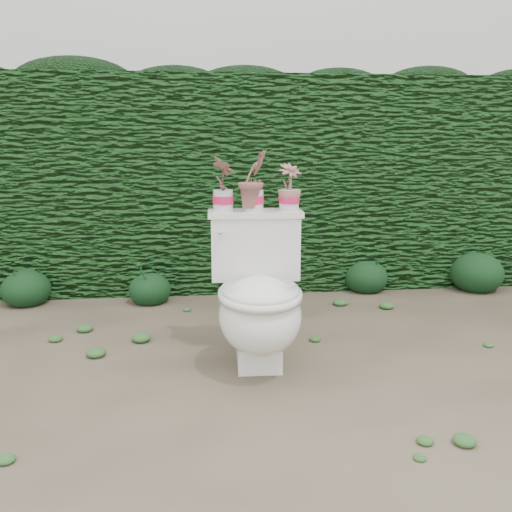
{
  "coord_description": "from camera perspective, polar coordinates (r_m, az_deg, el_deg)",
  "views": [
    {
      "loc": [
        -0.45,
        -2.82,
        1.15
      ],
      "look_at": [
        -0.16,
        -0.07,
        0.55
      ],
      "focal_mm": 38.0,
      "sensor_mm": 36.0,
      "label": 1
    }
  ],
  "objects": [
    {
      "name": "hedge",
      "position": [
        4.45,
        -0.14,
        7.76
      ],
      "size": [
        8.0,
        1.0,
        1.6
      ],
      "primitive_type": "cube",
      "color": "#20561C",
      "rests_on": "ground"
    },
    {
      "name": "toilet",
      "position": [
        2.74,
        0.28,
        -4.6
      ],
      "size": [
        0.51,
        0.69,
        0.78
      ],
      "rotation": [
        0.0,
        0.0,
        -0.03
      ],
      "color": "silver",
      "rests_on": "ground"
    },
    {
      "name": "potted_plant_right",
      "position": [
        2.89,
        3.52,
        7.12
      ],
      "size": [
        0.17,
        0.17,
        0.23
      ],
      "primitive_type": "imported",
      "rotation": [
        0.0,
        0.0,
        0.45
      ],
      "color": "#356820",
      "rests_on": "toilet"
    },
    {
      "name": "potted_plant_left",
      "position": [
        2.86,
        -3.51,
        7.46
      ],
      "size": [
        0.16,
        0.17,
        0.27
      ],
      "primitive_type": "imported",
      "rotation": [
        0.0,
        0.0,
        2.16
      ],
      "color": "#356820",
      "rests_on": "toilet"
    },
    {
      "name": "potted_plant_center",
      "position": [
        2.87,
        -0.27,
        7.83
      ],
      "size": [
        0.22,
        0.21,
        0.3
      ],
      "primitive_type": "imported",
      "rotation": [
        0.0,
        0.0,
        0.63
      ],
      "color": "#356820",
      "rests_on": "toilet"
    },
    {
      "name": "liriope_clump_2",
      "position": [
        3.94,
        -11.14,
        -3.11
      ],
      "size": [
        0.3,
        0.3,
        0.24
      ],
      "primitive_type": "ellipsoid",
      "color": "#143917",
      "rests_on": "ground"
    },
    {
      "name": "liriope_clump_5",
      "position": [
        4.52,
        22.23,
        -1.32
      ],
      "size": [
        0.4,
        0.4,
        0.32
      ],
      "primitive_type": "ellipsoid",
      "color": "#143917",
      "rests_on": "ground"
    },
    {
      "name": "liriope_clump_1",
      "position": [
        4.16,
        -23.06,
        -2.85
      ],
      "size": [
        0.34,
        0.34,
        0.27
      ],
      "primitive_type": "ellipsoid",
      "color": "#143917",
      "rests_on": "ground"
    },
    {
      "name": "house_wall",
      "position": [
        8.92,
        0.87,
        17.75
      ],
      "size": [
        8.0,
        3.5,
        4.0
      ],
      "primitive_type": "cube",
      "color": "silver",
      "rests_on": "ground"
    },
    {
      "name": "liriope_clump_3",
      "position": [
        4.0,
        0.16,
        -2.58
      ],
      "size": [
        0.31,
        0.31,
        0.25
      ],
      "primitive_type": "ellipsoid",
      "color": "#143917",
      "rests_on": "ground"
    },
    {
      "name": "liriope_clump_4",
      "position": [
        4.25,
        11.49,
        -1.82
      ],
      "size": [
        0.33,
        0.33,
        0.27
      ],
      "primitive_type": "ellipsoid",
      "color": "#143917",
      "rests_on": "ground"
    },
    {
      "name": "ground",
      "position": [
        3.08,
        2.94,
        -9.71
      ],
      "size": [
        60.0,
        60.0,
        0.0
      ],
      "primitive_type": "plane",
      "color": "#6E614C",
      "rests_on": "ground"
    }
  ]
}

